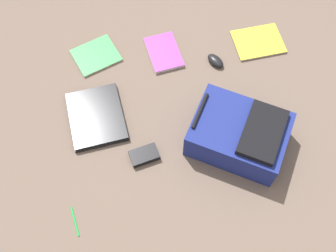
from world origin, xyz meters
The scene contains 9 objects.
ground_plane centered at (0.00, 0.00, 0.00)m, with size 3.93×3.93×0.00m, color brown.
backpack centered at (-0.09, -0.27, 0.09)m, with size 0.48×0.52×0.20m.
laptop centered at (0.13, 0.39, 0.02)m, with size 0.35×0.30×0.03m.
book_manual centered at (0.48, 0.01, 0.01)m, with size 0.26×0.20×0.02m.
book_blue centered at (0.51, 0.37, 0.01)m, with size 0.26×0.28×0.01m.
book_red centered at (0.48, -0.50, 0.01)m, with size 0.22×0.28×0.01m.
computer_mouse centered at (0.38, -0.25, 0.02)m, with size 0.06×0.10×0.04m, color black.
power_brick centered at (-0.10, 0.18, 0.02)m, with size 0.08×0.13×0.03m, color black.
pen_black centered at (-0.37, 0.51, 0.00)m, with size 0.01×0.01×0.14m, color #198C33.
Camera 1 is at (-0.87, 0.17, 1.80)m, focal length 44.32 mm.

